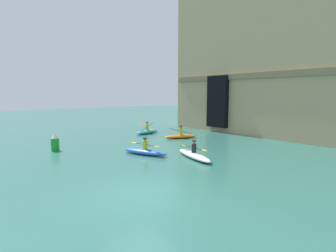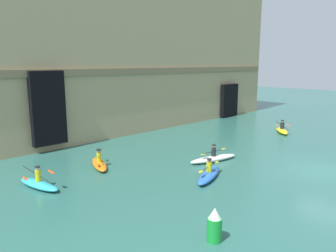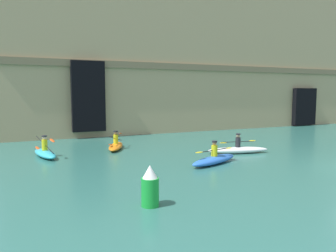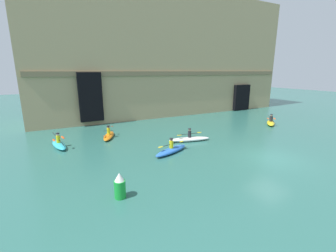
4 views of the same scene
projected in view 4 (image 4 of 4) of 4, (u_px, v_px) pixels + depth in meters
name	position (u px, v px, depth m)	size (l,w,h in m)	color
ground_plane	(270.00, 158.00, 15.42)	(120.00, 120.00, 0.00)	#2D665B
cliff_bluff	(167.00, 57.00, 30.81)	(34.75, 7.34, 15.55)	tan
kayak_orange	(109.00, 135.00, 20.07)	(1.83, 2.97, 1.12)	orange
kayak_yellow	(271.00, 122.00, 24.99)	(2.65, 2.42, 1.17)	yellow
kayak_blue	(171.00, 150.00, 16.34)	(3.27, 1.91, 1.12)	blue
kayak_cyan	(59.00, 144.00, 17.60)	(1.29, 2.99, 1.15)	#33B2C6
kayak_white	(189.00, 139.00, 19.06)	(3.61, 1.59, 1.12)	white
marker_buoy	(120.00, 186.00, 10.47)	(0.54, 0.54, 1.26)	green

